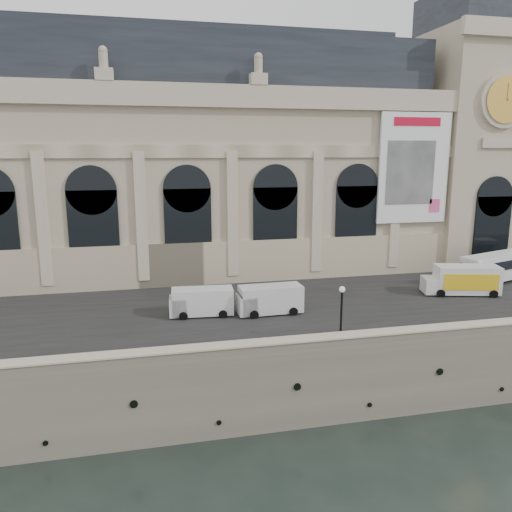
{
  "coord_description": "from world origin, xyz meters",
  "views": [
    {
      "loc": [
        -8.68,
        -33.24,
        20.97
      ],
      "look_at": [
        3.77,
        22.0,
        9.09
      ],
      "focal_mm": 35.0,
      "sensor_mm": 36.0,
      "label": 1
    }
  ],
  "objects_px": {
    "box_truck": "(462,280)",
    "van_c": "(267,300)",
    "bus_right": "(500,266)",
    "lamp_right": "(341,316)",
    "van_b": "(199,302)"
  },
  "relations": [
    {
      "from": "lamp_right",
      "to": "van_c",
      "type": "bearing_deg",
      "value": 114.87
    },
    {
      "from": "van_b",
      "to": "lamp_right",
      "type": "relative_size",
      "value": 1.27
    },
    {
      "from": "bus_right",
      "to": "box_truck",
      "type": "relative_size",
      "value": 1.45
    },
    {
      "from": "van_b",
      "to": "lamp_right",
      "type": "height_order",
      "value": "lamp_right"
    },
    {
      "from": "bus_right",
      "to": "lamp_right",
      "type": "distance_m",
      "value": 28.96
    },
    {
      "from": "bus_right",
      "to": "lamp_right",
      "type": "bearing_deg",
      "value": -151.32
    },
    {
      "from": "box_truck",
      "to": "van_c",
      "type": "bearing_deg",
      "value": -175.39
    },
    {
      "from": "van_b",
      "to": "box_truck",
      "type": "bearing_deg",
      "value": 1.75
    },
    {
      "from": "van_c",
      "to": "box_truck",
      "type": "relative_size",
      "value": 0.75
    },
    {
      "from": "bus_right",
      "to": "van_c",
      "type": "relative_size",
      "value": 1.93
    },
    {
      "from": "bus_right",
      "to": "lamp_right",
      "type": "height_order",
      "value": "lamp_right"
    },
    {
      "from": "box_truck",
      "to": "lamp_right",
      "type": "bearing_deg",
      "value": -150.3
    },
    {
      "from": "van_b",
      "to": "van_c",
      "type": "xyz_separation_m",
      "value": [
        6.28,
        -0.9,
        0.06
      ]
    },
    {
      "from": "van_c",
      "to": "van_b",
      "type": "bearing_deg",
      "value": 171.83
    },
    {
      "from": "van_c",
      "to": "bus_right",
      "type": "bearing_deg",
      "value": 10.48
    }
  ]
}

